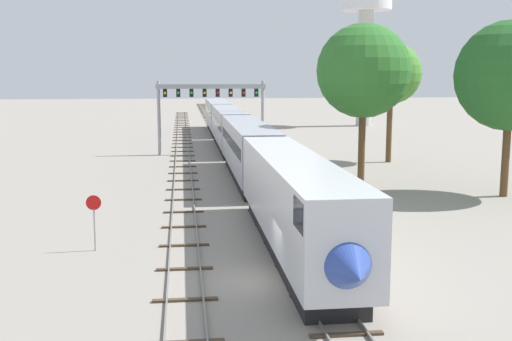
# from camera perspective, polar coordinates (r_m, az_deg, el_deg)

# --- Properties ---
(ground_plane) EXTENTS (400.00, 400.00, 0.00)m
(ground_plane) POSITION_cam_1_polar(r_m,az_deg,el_deg) (27.56, 0.89, -10.07)
(ground_plane) COLOR gray
(track_main) EXTENTS (2.60, 200.00, 0.16)m
(track_main) POSITION_cam_1_polar(r_m,az_deg,el_deg) (86.46, -3.10, 2.97)
(track_main) COLOR slate
(track_main) RESTS_ON ground
(track_near) EXTENTS (2.60, 160.00, 0.16)m
(track_near) POSITION_cam_1_polar(r_m,az_deg,el_deg) (66.43, -6.72, 1.13)
(track_near) COLOR slate
(track_near) RESTS_ON ground
(passenger_train) EXTENTS (3.04, 87.68, 4.80)m
(passenger_train) POSITION_cam_1_polar(r_m,az_deg,el_deg) (63.87, -1.81, 3.17)
(passenger_train) COLOR silver
(passenger_train) RESTS_ON ground
(signal_gantry) EXTENTS (12.10, 0.49, 8.12)m
(signal_gantry) POSITION_cam_1_polar(r_m,az_deg,el_deg) (69.44, -4.12, 6.45)
(signal_gantry) COLOR #999BA0
(signal_gantry) RESTS_ON ground
(water_tower) EXTENTS (8.60, 8.60, 25.11)m
(water_tower) POSITION_cam_1_polar(r_m,az_deg,el_deg) (109.47, 10.04, 14.13)
(water_tower) COLOR beige
(water_tower) RESTS_ON ground
(stop_sign) EXTENTS (0.76, 0.08, 2.88)m
(stop_sign) POSITION_cam_1_polar(r_m,az_deg,el_deg) (32.63, -14.58, -3.94)
(stop_sign) COLOR gray
(stop_sign) RESTS_ON ground
(trackside_tree_left) EXTENTS (6.09, 6.09, 11.99)m
(trackside_tree_left) POSITION_cam_1_polar(r_m,az_deg,el_deg) (64.32, 12.23, 8.62)
(trackside_tree_left) COLOR brown
(trackside_tree_left) RESTS_ON ground
(trackside_tree_mid) EXTENTS (7.91, 7.91, 12.74)m
(trackside_tree_mid) POSITION_cam_1_polar(r_m,az_deg,el_deg) (48.57, 22.24, 8.00)
(trackside_tree_mid) COLOR brown
(trackside_tree_mid) RESTS_ON ground
(trackside_tree_right) EXTENTS (7.48, 7.48, 12.89)m
(trackside_tree_right) POSITION_cam_1_polar(r_m,az_deg,el_deg) (50.77, 9.80, 8.94)
(trackside_tree_right) COLOR brown
(trackside_tree_right) RESTS_ON ground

